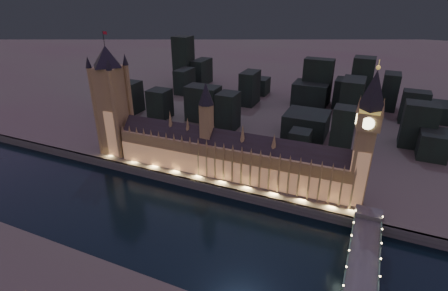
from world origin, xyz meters
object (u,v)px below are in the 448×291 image
at_px(victoria_tower, 112,96).
at_px(elizabeth_tower, 367,129).
at_px(westminster_bridge, 362,267).
at_px(palace_of_westminster, 228,155).

relative_size(victoria_tower, elizabeth_tower, 1.06).
bearing_deg(elizabeth_tower, westminster_bridge, -80.24).
bearing_deg(westminster_bridge, victoria_tower, 164.08).
bearing_deg(palace_of_westminster, elizabeth_tower, 0.10).
height_order(palace_of_westminster, westminster_bridge, palace_of_westminster).
height_order(elizabeth_tower, westminster_bridge, elizabeth_tower).
distance_m(elizabeth_tower, westminster_bridge, 90.01).
relative_size(victoria_tower, westminster_bridge, 0.99).
xyz_separation_m(elizabeth_tower, westminster_bridge, (11.24, -65.37, -60.85)).
height_order(palace_of_westminster, victoria_tower, victoria_tower).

